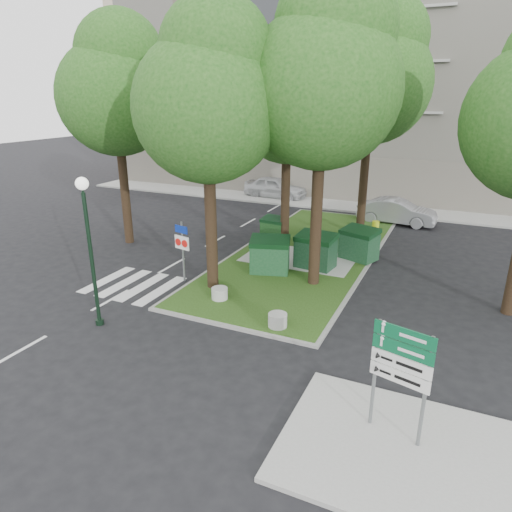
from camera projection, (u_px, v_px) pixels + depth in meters
The scene contains 25 objects.
ground at pixel (215, 324), 15.36m from camera, with size 120.00×120.00×0.00m, color black.
median_island at pixel (306, 253), 21.99m from camera, with size 6.00×16.00×0.12m, color #234112.
median_kerb at pixel (306, 253), 22.00m from camera, with size 6.30×16.30×0.10m, color gray.
sidewalk_corner at pixel (399, 451), 9.79m from camera, with size 5.00×4.00×0.12m, color #999993.
building_sidewalk at pixel (348, 206), 31.18m from camera, with size 42.00×3.00×0.12m, color #999993.
zebra_crossing at pixel (151, 289), 18.11m from camera, with size 5.00×3.00×0.01m, color silver.
apartment_building at pixel (379, 84), 34.95m from camera, with size 41.00×12.00×16.00m, color #BEA98E.
tree_median_near_left at pixel (210, 93), 15.65m from camera, with size 5.20×5.20×10.53m.
tree_median_near_right at pixel (326, 73), 15.77m from camera, with size 5.60×5.60×11.46m.
tree_median_mid at pixel (290, 101), 21.14m from camera, with size 4.80×4.80×9.99m.
tree_median_far at pixel (374, 72), 22.00m from camera, with size 5.80×5.80×11.93m.
tree_street_left at pixel (117, 86), 21.28m from camera, with size 5.40×5.40×11.00m.
dumpster_a at pixel (274, 228), 23.74m from camera, with size 1.40×1.06×1.20m.
dumpster_b at pixel (270, 255), 19.33m from camera, with size 1.92×1.59×1.54m.
dumpster_c at pixel (316, 251), 19.83m from camera, with size 1.80×1.36×1.55m.
dumpster_d at pixel (359, 244), 20.83m from camera, with size 1.89×1.60×1.49m.
bollard_left at pixel (220, 293), 16.88m from camera, with size 0.60×0.60×0.43m, color #AFAFAA.
bollard_right at pixel (278, 320), 14.86m from camera, with size 0.63×0.63×0.45m, color #A7A6A2.
bollard_mid at pixel (275, 267), 19.48m from camera, with size 0.63×0.63×0.45m, color gray.
litter_bin at pixel (375, 227), 24.86m from camera, with size 0.38×0.38×0.66m, color #BFD118.
street_lamp at pixel (89, 236), 14.27m from camera, with size 0.39×0.39×4.95m.
traffic_sign_pole at pixel (183, 244), 18.34m from camera, with size 0.75×0.20×2.53m.
directional_sign at pixel (401, 365), 9.63m from camera, with size 1.29×0.39×2.66m.
car_white at pixel (275, 187), 33.67m from camera, with size 1.87×4.65×1.59m, color silver.
car_silver at pixel (397, 211), 26.98m from camera, with size 1.57×4.50×1.48m, color gray.
Camera 1 is at (6.96, -11.89, 7.30)m, focal length 32.00 mm.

